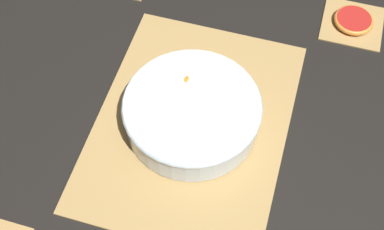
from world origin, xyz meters
The scene contains 5 objects.
ground_plane centered at (0.00, 0.00, 0.00)m, with size 6.00×6.00×0.00m, color black.
bamboo_mat_center centered at (0.00, 0.00, 0.00)m, with size 0.47×0.35×0.01m.
coaster_mat_near_right centered at (0.33, -0.26, 0.00)m, with size 0.13×0.13×0.01m.
fruit_salad_bowl centered at (0.00, 0.00, 0.04)m, with size 0.25×0.25×0.06m.
grapefruit_slice centered at (0.33, -0.26, 0.01)m, with size 0.08×0.08×0.01m.
Camera 1 is at (-0.50, -0.14, 0.85)m, focal length 50.00 mm.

